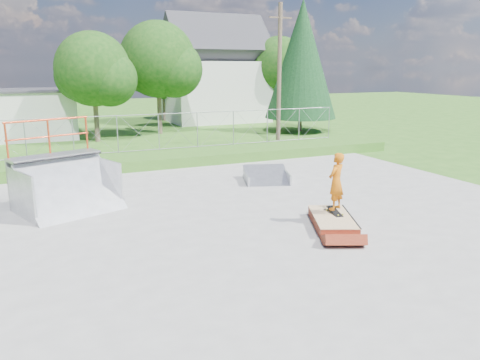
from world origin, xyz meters
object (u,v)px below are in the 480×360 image
object	(u,v)px
quarter_pipe	(67,167)
grind_box	(332,222)
skater	(336,184)
flat_bank_ramp	(266,176)

from	to	relation	value
quarter_pipe	grind_box	bearing A→B (deg)	-55.55
skater	quarter_pipe	bearing A→B (deg)	-59.94
flat_bank_ramp	skater	xyz separation A→B (m)	(-0.54, -5.41, 0.95)
skater	grind_box	bearing A→B (deg)	17.57
quarter_pipe	flat_bank_ramp	world-z (taller)	quarter_pipe
quarter_pipe	flat_bank_ramp	distance (m)	7.66
grind_box	skater	bearing A→B (deg)	68.14
grind_box	skater	world-z (taller)	skater
grind_box	skater	distance (m)	1.09
grind_box	skater	size ratio (longest dim) A/B	1.48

